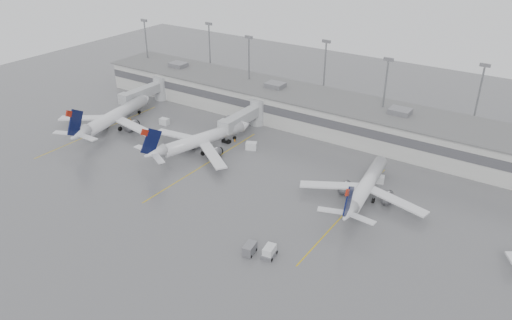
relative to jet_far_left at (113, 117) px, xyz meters
The scene contains 18 objects.
ground 56.93m from the jet_far_left, 27.82° to the right, with size 260.00×260.00×0.00m, color #555558.
terminal 59.30m from the jet_far_left, 32.05° to the left, with size 152.00×17.00×9.45m.
light_masts 63.15m from the jet_far_left, 36.53° to the left, with size 142.40×8.00×20.60m.
jet_bridge_left 19.91m from the jet_far_left, 105.26° to the left, with size 4.00×17.20×7.00m.
jet_bridge_right 35.42m from the jet_far_left, 32.83° to the left, with size 4.00×17.20×7.00m.
stand_markings 50.44m from the jet_far_left, ahead, with size 105.25×40.00×0.01m.
jet_far_left is the anchor object (origin of this frame).
jet_mid_left 27.59m from the jet_far_left, ahead, with size 26.49×30.11×9.99m.
jet_mid_right 68.88m from the jet_far_left, ahead, with size 25.78×29.05×9.41m.
baggage_tug 66.73m from the jet_far_left, 19.91° to the right, with size 2.38×3.28×1.95m.
baggage_cart 64.16m from the jet_far_left, 21.89° to the right, with size 2.05×3.07×1.83m.
gse_uld_a 13.36m from the jet_far_left, 45.93° to the left, with size 2.43×1.62×1.72m, color silver.
gse_uld_b 38.44m from the jet_far_left, 14.66° to the left, with size 2.57×1.71×1.82m, color silver.
gse_uld_c 69.69m from the jet_far_left, ahead, with size 2.27×1.51×1.61m, color silver.
gse_loader 30.62m from the jet_far_left, 36.92° to the left, with size 2.29×3.67×2.29m, color slate.
cone_a 6.85m from the jet_far_left, 94.02° to the left, with size 0.48×0.48×0.76m, color orange.
cone_b 33.18m from the jet_far_left, 19.86° to the left, with size 0.45×0.45×0.72m, color orange.
cone_c 63.05m from the jet_far_left, ahead, with size 0.42×0.42×0.66m, color orange.
Camera 1 is at (47.76, -53.43, 52.75)m, focal length 35.00 mm.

